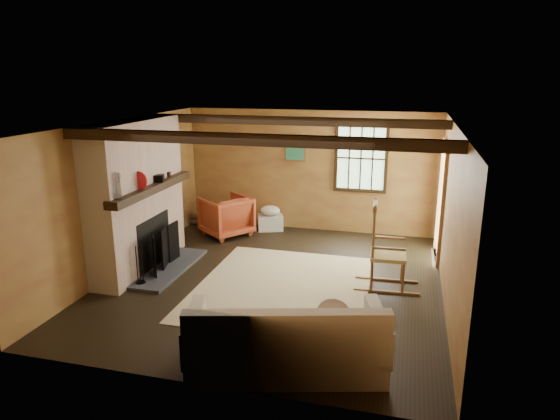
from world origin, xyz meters
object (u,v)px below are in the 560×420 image
(sofa, at_px, (287,344))
(laundry_basket, at_px, (270,222))
(fireplace, at_px, (139,202))
(rocking_chair, at_px, (385,252))
(armchair, at_px, (226,216))

(sofa, distance_m, laundry_basket, 4.98)
(fireplace, bearing_deg, laundry_basket, 59.34)
(sofa, bearing_deg, rocking_chair, 55.30)
(laundry_basket, distance_m, armchair, 0.96)
(rocking_chair, distance_m, laundry_basket, 3.33)
(rocking_chair, height_order, sofa, rocking_chair)
(laundry_basket, bearing_deg, sofa, -72.21)
(rocking_chair, bearing_deg, sofa, 157.52)
(armchair, bearing_deg, laundry_basket, 164.49)
(rocking_chair, xyz_separation_m, sofa, (-0.88, -2.47, -0.25))
(fireplace, height_order, armchair, fireplace)
(rocking_chair, relative_size, laundry_basket, 2.62)
(laundry_basket, relative_size, armchair, 0.58)
(fireplace, height_order, rocking_chair, fireplace)
(rocking_chair, distance_m, armchair, 3.59)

